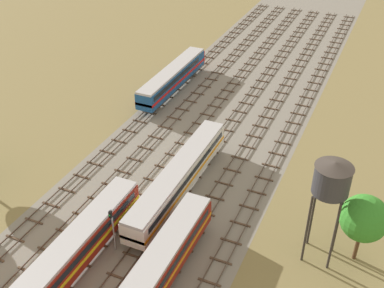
# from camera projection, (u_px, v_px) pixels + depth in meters

# --- Properties ---
(ground_plane) EXTENTS (480.00, 480.00, 0.00)m
(ground_plane) POSITION_uv_depth(u_px,v_px,m) (206.00, 136.00, 67.72)
(ground_plane) COLOR olive
(ballast_bed) EXTENTS (25.17, 176.00, 0.01)m
(ballast_bed) POSITION_uv_depth(u_px,v_px,m) (206.00, 136.00, 67.72)
(ballast_bed) COLOR gray
(ballast_bed) RESTS_ON ground
(track_far_left) EXTENTS (2.40, 126.00, 0.29)m
(track_far_left) POSITION_uv_depth(u_px,v_px,m) (145.00, 117.00, 72.03)
(track_far_left) COLOR #47382D
(track_far_left) RESTS_ON ground
(track_left) EXTENTS (2.40, 126.00, 0.29)m
(track_left) POSITION_uv_depth(u_px,v_px,m) (170.00, 122.00, 70.58)
(track_left) COLOR #47382D
(track_left) RESTS_ON ground
(track_centre_left) EXTENTS (2.40, 126.00, 0.29)m
(track_centre_left) POSITION_uv_depth(u_px,v_px,m) (195.00, 128.00, 69.13)
(track_centre_left) COLOR #47382D
(track_centre_left) RESTS_ON ground
(track_centre) EXTENTS (2.40, 126.00, 0.29)m
(track_centre) POSITION_uv_depth(u_px,v_px,m) (222.00, 135.00, 67.68)
(track_centre) COLOR #47382D
(track_centre) RESTS_ON ground
(track_centre_right) EXTENTS (2.40, 126.00, 0.29)m
(track_centre_right) POSITION_uv_depth(u_px,v_px,m) (251.00, 141.00, 66.23)
(track_centre_right) COLOR #47382D
(track_centre_right) RESTS_ON ground
(track_right) EXTENTS (2.40, 126.00, 0.29)m
(track_right) POSITION_uv_depth(u_px,v_px,m) (280.00, 148.00, 64.79)
(track_right) COLOR #47382D
(track_right) RESTS_ON ground
(passenger_coach_centre_left_nearest) EXTENTS (2.96, 22.00, 3.80)m
(passenger_coach_centre_left_nearest) POSITION_uv_depth(u_px,v_px,m) (68.00, 256.00, 44.78)
(passenger_coach_centre_left_nearest) COLOR maroon
(passenger_coach_centre_left_nearest) RESTS_ON ground
(passenger_coach_centre_right_near) EXTENTS (2.96, 22.00, 3.80)m
(passenger_coach_centre_right_near) POSITION_uv_depth(u_px,v_px,m) (150.00, 279.00, 42.44)
(passenger_coach_centre_right_near) COLOR maroon
(passenger_coach_centre_right_near) RESTS_ON ground
(passenger_coach_centre_mid) EXTENTS (2.96, 22.00, 3.80)m
(passenger_coach_centre_mid) POSITION_uv_depth(u_px,v_px,m) (179.00, 176.00, 55.30)
(passenger_coach_centre_mid) COLOR white
(passenger_coach_centre_mid) RESTS_ON ground
(diesel_railcar_far_left_midfar) EXTENTS (2.96, 20.50, 3.80)m
(diesel_railcar_far_left_midfar) POSITION_uv_depth(u_px,v_px,m) (173.00, 77.00, 78.21)
(diesel_railcar_far_left_midfar) COLOR #194C8C
(diesel_railcar_far_left_midfar) RESTS_ON ground
(water_tower) EXTENTS (3.59, 3.59, 11.64)m
(water_tower) POSITION_uv_depth(u_px,v_px,m) (332.00, 180.00, 43.10)
(water_tower) COLOR #2D2826
(water_tower) RESTS_ON ground
(signal_post_nearest) EXTENTS (0.28, 0.47, 5.42)m
(signal_post_nearest) POSITION_uv_depth(u_px,v_px,m) (112.00, 225.00, 47.15)
(signal_post_nearest) COLOR gray
(signal_post_nearest) RESTS_ON ground
(lineside_tree_2) EXTENTS (4.69, 4.69, 7.73)m
(lineside_tree_2) POSITION_uv_depth(u_px,v_px,m) (364.00, 218.00, 45.13)
(lineside_tree_2) COLOR #4C331E
(lineside_tree_2) RESTS_ON ground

